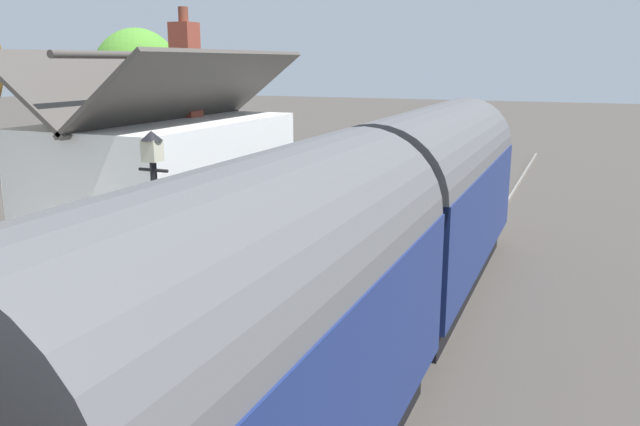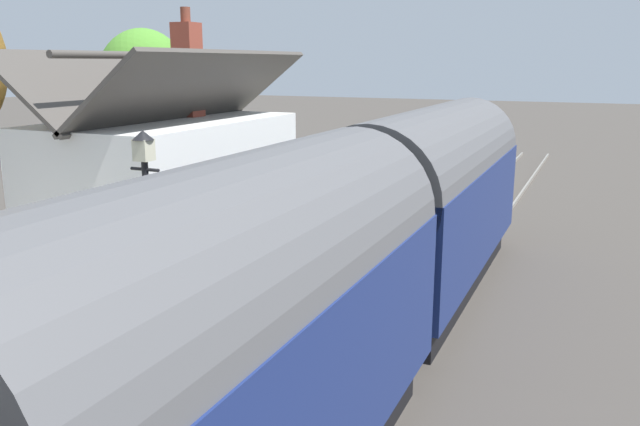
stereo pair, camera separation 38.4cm
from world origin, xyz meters
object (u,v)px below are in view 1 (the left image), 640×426
object	(u,v)px
planter_by_door	(311,162)
tree_behind_building	(138,82)
planter_edge_far	(6,410)
station_sign_board	(389,163)
bench_platform_end	(336,191)
planter_under_sign	(63,346)
train	(273,327)
station_building	(168,180)
bench_near_building	(365,173)
lamp_post_platform	(155,202)

from	to	relation	value
planter_by_door	tree_behind_building	distance (m)	8.80
planter_edge_far	station_sign_board	world-z (taller)	station_sign_board
bench_platform_end	planter_edge_far	bearing A→B (deg)	-175.36
planter_by_door	planter_edge_far	size ratio (longest dim) A/B	0.94
planter_under_sign	bench_platform_end	bearing A→B (deg)	1.64
planter_by_door	station_sign_board	world-z (taller)	station_sign_board
bench_platform_end	train	bearing A→B (deg)	-162.31
station_building	planter_edge_far	xyz separation A→B (m)	(-7.81, -3.15, -1.24)
bench_near_building	planter_by_door	world-z (taller)	bench_near_building
station_building	lamp_post_platform	bearing A→B (deg)	-145.97
train	lamp_post_platform	world-z (taller)	lamp_post_platform
lamp_post_platform	train	bearing A→B (deg)	-115.80
bench_near_building	bench_platform_end	distance (m)	3.56
train	bench_near_building	bearing A→B (deg)	14.57
train	bench_near_building	xyz separation A→B (m)	(15.90, 4.13, -0.92)
bench_platform_end	planter_under_sign	distance (m)	12.13
train	planter_edge_far	xyz separation A→B (m)	(-1.52, 2.81, -0.92)
planter_by_door	lamp_post_platform	size ratio (longest dim) A/B	0.23
station_building	lamp_post_platform	world-z (taller)	station_building
planter_under_sign	train	bearing A→B (deg)	-93.47
lamp_post_platform	bench_platform_end	bearing A→B (deg)	7.11
planter_under_sign	station_sign_board	world-z (taller)	station_sign_board
planter_under_sign	tree_behind_building	size ratio (longest dim) A/B	0.13
station_building	bench_platform_end	distance (m)	6.51
planter_edge_far	planter_under_sign	distance (m)	1.91
station_building	tree_behind_building	world-z (taller)	station_building
bench_platform_end	station_sign_board	size ratio (longest dim) A/B	0.90
station_sign_board	tree_behind_building	bearing A→B (deg)	116.78
planter_edge_far	planter_under_sign	xyz separation A→B (m)	(1.74, 0.78, -0.06)
bench_platform_end	tree_behind_building	distance (m)	7.20
station_sign_board	bench_platform_end	bearing A→B (deg)	148.58
train	tree_behind_building	size ratio (longest dim) A/B	4.07
planter_by_door	planter_under_sign	bearing A→B (deg)	-168.33
station_building	bench_near_building	distance (m)	9.87
train	planter_by_door	distance (m)	19.65
bench_platform_end	planter_under_sign	xyz separation A→B (m)	(-12.13, -0.35, -0.06)
train	bench_platform_end	xyz separation A→B (m)	(12.35, 3.94, -0.92)
train	bench_near_building	distance (m)	16.46
station_building	bench_near_building	world-z (taller)	station_building
train	bench_near_building	size ratio (longest dim) A/B	18.32
station_building	tree_behind_building	xyz separation A→B (m)	(4.31, 4.07, 2.17)
planter_edge_far	lamp_post_platform	xyz separation A→B (m)	(2.75, -0.26, 2.01)
station_building	station_sign_board	xyz separation A→B (m)	(7.98, -3.20, -0.53)
train	planter_by_door	xyz separation A→B (m)	(18.21, 7.31, -0.99)
bench_platform_end	lamp_post_platform	xyz separation A→B (m)	(-11.11, -1.39, 2.01)
station_building	planter_under_sign	size ratio (longest dim) A/B	8.33
planter_edge_far	planter_under_sign	bearing A→B (deg)	24.15
bench_platform_end	station_sign_board	bearing A→B (deg)	-31.42
lamp_post_platform	planter_edge_far	bearing A→B (deg)	174.63
bench_platform_end	planter_by_door	size ratio (longest dim) A/B	1.72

